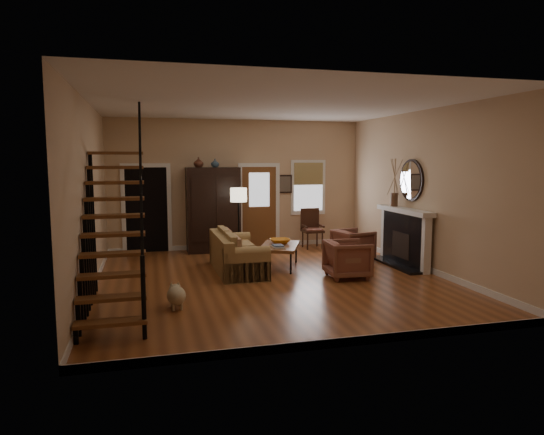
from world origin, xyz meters
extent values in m
plane|color=brown|center=(0.00, 0.00, 0.00)|extent=(7.00, 7.00, 0.00)
plane|color=white|center=(0.00, 0.00, 3.30)|extent=(7.00, 7.00, 0.00)
cube|color=#D3AF87|center=(0.00, 3.50, 1.65)|extent=(6.50, 0.04, 3.30)
cube|color=#D3AF87|center=(-3.25, 0.00, 1.65)|extent=(0.04, 7.00, 3.30)
cube|color=#D3AF87|center=(3.25, 0.00, 1.65)|extent=(0.04, 7.00, 3.30)
cube|color=black|center=(-2.30, 3.65, 1.05)|extent=(1.00, 0.36, 2.10)
cube|color=brown|center=(0.55, 3.48, 1.05)|extent=(0.90, 0.06, 2.10)
cube|color=silver|center=(1.90, 3.47, 1.55)|extent=(0.96, 0.06, 1.46)
cube|color=black|center=(3.13, 0.50, 0.57)|extent=(0.24, 1.60, 1.15)
cube|color=white|center=(3.07, 0.50, 1.20)|extent=(0.30, 1.95, 0.10)
cylinder|color=silver|center=(3.20, 0.50, 1.85)|extent=(0.05, 0.90, 0.90)
imported|color=#4C2619|center=(-1.05, 3.05, 2.22)|extent=(0.24, 0.24, 0.25)
imported|color=#334C60|center=(-0.65, 3.05, 2.21)|extent=(0.20, 0.20, 0.21)
imported|color=orange|center=(0.46, 1.10, 0.54)|extent=(0.44, 0.44, 0.11)
imported|color=maroon|center=(1.46, -0.23, 0.37)|extent=(0.85, 0.83, 0.73)
imported|color=maroon|center=(2.23, 1.25, 0.36)|extent=(0.92, 0.91, 0.71)
camera|label=1|loc=(-2.30, -8.81, 2.29)|focal=32.00mm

